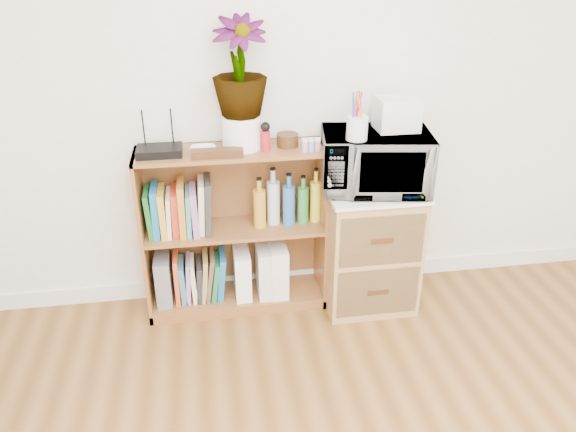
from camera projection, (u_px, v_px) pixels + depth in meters
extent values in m
cube|color=white|center=(293.00, 277.00, 3.46)|extent=(4.00, 0.02, 0.10)
cube|color=brown|center=(235.00, 231.00, 3.10)|extent=(1.00, 0.30, 0.95)
cube|color=#9E7542|center=(368.00, 247.00, 3.20)|extent=(0.50, 0.45, 0.70)
imported|color=silver|center=(375.00, 161.00, 2.96)|extent=(0.61, 0.46, 0.31)
cylinder|color=white|center=(357.00, 128.00, 2.76)|extent=(0.11, 0.11, 0.12)
cube|color=white|center=(397.00, 114.00, 2.90)|extent=(0.21, 0.18, 0.17)
cube|color=black|center=(159.00, 151.00, 2.81)|extent=(0.23, 0.15, 0.04)
imported|color=white|center=(203.00, 150.00, 2.84)|extent=(0.13, 0.13, 0.03)
cylinder|color=white|center=(242.00, 132.00, 2.88)|extent=(0.20, 0.20, 0.17)
imported|color=#3A762F|center=(239.00, 67.00, 2.73)|extent=(0.27, 0.27, 0.49)
cube|color=#33180D|center=(217.00, 153.00, 2.78)|extent=(0.26, 0.06, 0.04)
cylinder|color=#B51625|center=(266.00, 141.00, 2.86)|extent=(0.05, 0.05, 0.10)
cylinder|color=#331F0D|center=(287.00, 140.00, 2.93)|extent=(0.11, 0.11, 0.07)
cube|color=pink|center=(311.00, 147.00, 2.86)|extent=(0.10, 0.04, 0.05)
cube|color=slate|center=(164.00, 278.00, 3.16)|extent=(0.08, 0.23, 0.28)
cube|color=white|center=(242.00, 272.00, 3.22)|extent=(0.09, 0.22, 0.28)
cube|color=silver|center=(265.00, 269.00, 3.23)|extent=(0.09, 0.23, 0.29)
cube|color=white|center=(278.00, 267.00, 3.24)|extent=(0.10, 0.24, 0.31)
cube|color=#1B6726|center=(149.00, 212.00, 2.97)|extent=(0.04, 0.20, 0.25)
cube|color=#1A649C|center=(156.00, 210.00, 2.97)|extent=(0.04, 0.20, 0.27)
cube|color=gold|center=(163.00, 211.00, 2.98)|extent=(0.04, 0.20, 0.26)
cube|color=silver|center=(169.00, 213.00, 2.99)|extent=(0.03, 0.20, 0.23)
cube|color=red|center=(175.00, 211.00, 2.99)|extent=(0.04, 0.20, 0.24)
cube|color=#C47722|center=(182.00, 206.00, 2.99)|extent=(0.04, 0.20, 0.29)
cube|color=teal|center=(189.00, 210.00, 3.00)|extent=(0.03, 0.20, 0.24)
cube|color=#9A6DA4|center=(195.00, 209.00, 3.01)|extent=(0.04, 0.20, 0.25)
cube|color=#FCEBC4|center=(201.00, 206.00, 3.00)|extent=(0.05, 0.20, 0.28)
cube|color=#2A2A2A|center=(208.00, 204.00, 3.01)|extent=(0.05, 0.20, 0.30)
cylinder|color=gold|center=(259.00, 203.00, 3.05)|extent=(0.07, 0.07, 0.28)
cylinder|color=silver|center=(274.00, 198.00, 3.05)|extent=(0.07, 0.07, 0.32)
cylinder|color=blue|center=(289.00, 200.00, 3.07)|extent=(0.07, 0.07, 0.29)
cylinder|color=#30863F|center=(303.00, 200.00, 3.09)|extent=(0.06, 0.06, 0.27)
cylinder|color=yellow|center=(316.00, 197.00, 3.09)|extent=(0.06, 0.06, 0.30)
cube|color=#DA4E26|center=(177.00, 277.00, 3.17)|extent=(0.03, 0.19, 0.28)
cube|color=teal|center=(183.00, 280.00, 3.19)|extent=(0.04, 0.19, 0.23)
cube|color=#9E74AE|center=(188.00, 278.00, 3.19)|extent=(0.04, 0.19, 0.25)
cube|color=#FBDFC3|center=(194.00, 279.00, 3.19)|extent=(0.04, 0.19, 0.24)
cube|color=#262626|center=(199.00, 279.00, 3.20)|extent=(0.04, 0.19, 0.22)
cube|color=olive|center=(205.00, 276.00, 3.20)|extent=(0.05, 0.19, 0.27)
cube|color=brown|center=(210.00, 275.00, 3.20)|extent=(0.07, 0.19, 0.27)
cube|color=#1D6D39|center=(215.00, 277.00, 3.21)|extent=(0.06, 0.19, 0.24)
cube|color=#1A5D9F|center=(221.00, 274.00, 3.21)|extent=(0.06, 0.19, 0.27)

